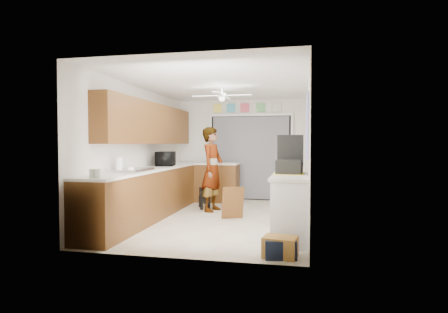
{
  "coord_description": "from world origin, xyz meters",
  "views": [
    {
      "loc": [
        1.5,
        -6.82,
        1.41
      ],
      "look_at": [
        0.0,
        0.4,
        1.15
      ],
      "focal_mm": 30.0,
      "sensor_mm": 36.0,
      "label": 1
    }
  ],
  "objects_px": {
    "cardboard_box": "(280,247)",
    "suitcase": "(290,167)",
    "paper_towel_roll": "(119,165)",
    "dog": "(204,197)",
    "navy_crate": "(280,248)",
    "man": "(212,169)",
    "cup": "(130,170)",
    "microwave": "(166,159)"
  },
  "relations": [
    {
      "from": "navy_crate",
      "to": "man",
      "type": "distance_m",
      "value": 3.41
    },
    {
      "from": "microwave",
      "to": "paper_towel_roll",
      "type": "bearing_deg",
      "value": 162.96
    },
    {
      "from": "navy_crate",
      "to": "cup",
      "type": "bearing_deg",
      "value": 158.72
    },
    {
      "from": "cardboard_box",
      "to": "man",
      "type": "height_order",
      "value": "man"
    },
    {
      "from": "dog",
      "to": "cup",
      "type": "bearing_deg",
      "value": -127.09
    },
    {
      "from": "cardboard_box",
      "to": "navy_crate",
      "type": "xyz_separation_m",
      "value": [
        0.0,
        -0.01,
        -0.01
      ]
    },
    {
      "from": "microwave",
      "to": "suitcase",
      "type": "xyz_separation_m",
      "value": [
        2.59,
        -1.49,
        -0.04
      ]
    },
    {
      "from": "suitcase",
      "to": "man",
      "type": "xyz_separation_m",
      "value": [
        -1.64,
        1.68,
        -0.17
      ]
    },
    {
      "from": "cup",
      "to": "dog",
      "type": "distance_m",
      "value": 2.44
    },
    {
      "from": "microwave",
      "to": "cup",
      "type": "xyz_separation_m",
      "value": [
        0.07,
        -1.79,
        -0.1
      ]
    },
    {
      "from": "paper_towel_roll",
      "to": "dog",
      "type": "height_order",
      "value": "paper_towel_roll"
    },
    {
      "from": "man",
      "to": "suitcase",
      "type": "bearing_deg",
      "value": -124.04
    },
    {
      "from": "suitcase",
      "to": "dog",
      "type": "distance_m",
      "value": 2.82
    },
    {
      "from": "cup",
      "to": "dog",
      "type": "bearing_deg",
      "value": 74.1
    },
    {
      "from": "cardboard_box",
      "to": "man",
      "type": "relative_size",
      "value": 0.23
    },
    {
      "from": "cup",
      "to": "cardboard_box",
      "type": "distance_m",
      "value": 2.76
    },
    {
      "from": "paper_towel_roll",
      "to": "cardboard_box",
      "type": "distance_m",
      "value": 2.98
    },
    {
      "from": "navy_crate",
      "to": "dog",
      "type": "relative_size",
      "value": 0.6
    },
    {
      "from": "cup",
      "to": "man",
      "type": "xyz_separation_m",
      "value": [
        0.88,
        1.97,
        -0.11
      ]
    },
    {
      "from": "microwave",
      "to": "cardboard_box",
      "type": "xyz_separation_m",
      "value": [
        2.52,
        -2.73,
        -0.96
      ]
    },
    {
      "from": "paper_towel_roll",
      "to": "suitcase",
      "type": "distance_m",
      "value": 2.74
    },
    {
      "from": "dog",
      "to": "microwave",
      "type": "bearing_deg",
      "value": -168.79
    },
    {
      "from": "microwave",
      "to": "cardboard_box",
      "type": "bearing_deg",
      "value": -149.95
    },
    {
      "from": "suitcase",
      "to": "cardboard_box",
      "type": "bearing_deg",
      "value": -88.78
    },
    {
      "from": "cardboard_box",
      "to": "dog",
      "type": "bearing_deg",
      "value": 119.59
    },
    {
      "from": "cup",
      "to": "suitcase",
      "type": "distance_m",
      "value": 2.53
    },
    {
      "from": "suitcase",
      "to": "navy_crate",
      "type": "xyz_separation_m",
      "value": [
        -0.07,
        -1.25,
        -0.93
      ]
    },
    {
      "from": "cup",
      "to": "microwave",
      "type": "bearing_deg",
      "value": 92.4
    },
    {
      "from": "microwave",
      "to": "navy_crate",
      "type": "relative_size",
      "value": 1.42
    },
    {
      "from": "suitcase",
      "to": "man",
      "type": "distance_m",
      "value": 2.35
    },
    {
      "from": "cup",
      "to": "man",
      "type": "height_order",
      "value": "man"
    },
    {
      "from": "man",
      "to": "dog",
      "type": "distance_m",
      "value": 0.72
    },
    {
      "from": "paper_towel_roll",
      "to": "man",
      "type": "xyz_separation_m",
      "value": [
        1.09,
        1.96,
        -0.19
      ]
    },
    {
      "from": "paper_towel_roll",
      "to": "cardboard_box",
      "type": "height_order",
      "value": "paper_towel_roll"
    },
    {
      "from": "navy_crate",
      "to": "paper_towel_roll",
      "type": "bearing_deg",
      "value": 159.99
    },
    {
      "from": "suitcase",
      "to": "dog",
      "type": "xyz_separation_m",
      "value": [
        -1.88,
        1.95,
        -0.8
      ]
    },
    {
      "from": "cardboard_box",
      "to": "navy_crate",
      "type": "distance_m",
      "value": 0.01
    },
    {
      "from": "navy_crate",
      "to": "cardboard_box",
      "type": "bearing_deg",
      "value": 90.0
    },
    {
      "from": "cardboard_box",
      "to": "suitcase",
      "type": "bearing_deg",
      "value": 86.76
    },
    {
      "from": "suitcase",
      "to": "cardboard_box",
      "type": "xyz_separation_m",
      "value": [
        -0.07,
        -1.24,
        -0.92
      ]
    },
    {
      "from": "microwave",
      "to": "dog",
      "type": "relative_size",
      "value": 0.84
    },
    {
      "from": "suitcase",
      "to": "cup",
      "type": "bearing_deg",
      "value": -168.88
    }
  ]
}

